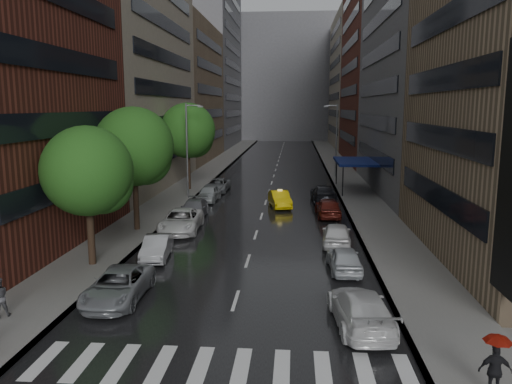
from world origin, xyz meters
TOP-DOWN VIEW (x-y plane):
  - ground at (0.00, 0.00)m, footprint 220.00×220.00m
  - road at (0.00, 50.00)m, footprint 14.00×140.00m
  - sidewalk_left at (-9.00, 50.00)m, footprint 4.00×140.00m
  - sidewalk_right at (9.00, 50.00)m, footprint 4.00×140.00m
  - crosswalk at (0.20, -2.00)m, footprint 13.15×2.80m
  - buildings_left at (-15.00, 58.79)m, footprint 8.00×108.00m
  - buildings_right at (15.00, 56.70)m, footprint 8.05×109.10m
  - building_far at (0.00, 118.00)m, footprint 40.00×14.00m
  - tree_near at (-8.60, 8.37)m, footprint 4.94×4.94m
  - tree_mid at (-8.60, 16.39)m, footprint 5.57×5.57m
  - tree_far at (-8.60, 34.25)m, footprint 5.81×5.81m
  - taxi at (1.39, 25.83)m, footprint 2.38×4.63m
  - parked_cars_left at (-5.40, 18.56)m, footprint 2.84×34.98m
  - parked_cars_right at (5.40, 15.86)m, footprint 2.59×32.44m
  - ped_red_umbrella at (8.78, -3.28)m, footprint 1.00×0.82m
  - street_lamp_left at (-7.72, 30.00)m, footprint 1.74×0.22m
  - street_lamp_right at (7.72, 45.00)m, footprint 1.74×0.22m
  - awning at (8.98, 35.00)m, footprint 4.00×8.00m

SIDE VIEW (x-z plane):
  - ground at x=0.00m, z-range 0.00..0.00m
  - road at x=0.00m, z-range 0.00..0.01m
  - crosswalk at x=0.20m, z-range 0.01..0.02m
  - sidewalk_left at x=-9.00m, z-range 0.00..0.15m
  - sidewalk_right at x=9.00m, z-range 0.00..0.15m
  - taxi at x=1.39m, z-range 0.00..1.45m
  - parked_cars_left at x=-5.40m, z-range -0.06..1.52m
  - parked_cars_right at x=5.40m, z-range -0.03..1.57m
  - ped_red_umbrella at x=8.78m, z-range 0.32..2.33m
  - awning at x=8.98m, z-range 1.57..4.70m
  - street_lamp_left at x=-7.72m, z-range 0.39..9.39m
  - street_lamp_right at x=7.72m, z-range 0.39..9.39m
  - tree_near at x=-8.60m, z-range 1.45..9.32m
  - tree_mid at x=-8.60m, z-range 1.64..10.51m
  - tree_far at x=-8.60m, z-range 1.71..10.98m
  - buildings_right at x=15.00m, z-range -2.97..33.03m
  - buildings_left at x=-15.00m, z-range -3.01..34.99m
  - building_far at x=0.00m, z-range 0.00..32.00m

